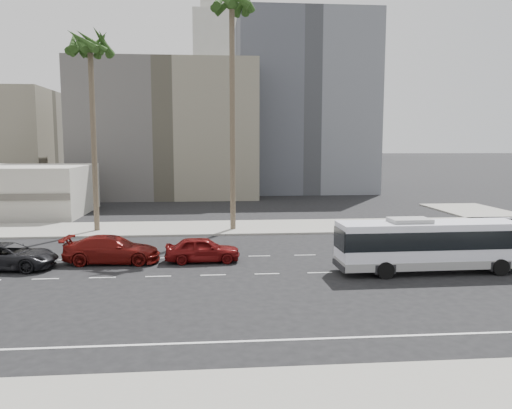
{
  "coord_description": "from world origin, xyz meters",
  "views": [
    {
      "loc": [
        -6.01,
        -27.16,
        7.24
      ],
      "look_at": [
        -3.26,
        4.0,
        3.44
      ],
      "focal_mm": 35.16,
      "sensor_mm": 36.0,
      "label": 1
    }
  ],
  "objects": [
    {
      "name": "ground",
      "position": [
        0.0,
        0.0,
        0.0
      ],
      "size": [
        700.0,
        700.0,
        0.0
      ],
      "primitive_type": "plane",
      "color": "black",
      "rests_on": "ground"
    },
    {
      "name": "car_b",
      "position": [
        -12.13,
        3.49,
        0.84
      ],
      "size": [
        2.65,
        5.89,
        1.68
      ],
      "primitive_type": "imported",
      "rotation": [
        0.0,
        0.0,
        1.52
      ],
      "color": "#66100D",
      "rests_on": "ground"
    },
    {
      "name": "midrise_beige_west",
      "position": [
        -12.0,
        45.0,
        9.0
      ],
      "size": [
        24.0,
        18.0,
        18.0
      ],
      "primitive_type": "cube",
      "color": "#5D5A54",
      "rests_on": "ground"
    },
    {
      "name": "palm_mid",
      "position": [
        -15.51,
        14.65,
        14.58
      ],
      "size": [
        5.25,
        5.25,
        16.2
      ],
      "rotation": [
        0.0,
        0.0,
        0.08
      ],
      "color": "brown",
      "rests_on": "ground"
    },
    {
      "name": "car_c",
      "position": [
        -17.83,
        2.46,
        0.76
      ],
      "size": [
        3.04,
        5.71,
        1.53
      ],
      "primitive_type": "imported",
      "rotation": [
        0.0,
        0.0,
        1.47
      ],
      "color": "black",
      "rests_on": "ground"
    },
    {
      "name": "midrise_gray_center",
      "position": [
        8.0,
        52.0,
        13.0
      ],
      "size": [
        20.0,
        20.0,
        26.0
      ],
      "primitive_type": "cube",
      "color": "#51545D",
      "rests_on": "ground"
    },
    {
      "name": "car_a",
      "position": [
        -6.63,
        3.27,
        0.78
      ],
      "size": [
        1.9,
        4.6,
        1.56
      ],
      "primitive_type": "imported",
      "rotation": [
        0.0,
        0.0,
        1.58
      ],
      "color": "#650D0D",
      "rests_on": "ground"
    },
    {
      "name": "highrise_right",
      "position": [
        45.0,
        230.0,
        35.0
      ],
      "size": [
        26.0,
        26.0,
        70.0
      ],
      "primitive_type": "cube",
      "color": "#535A65",
      "rests_on": "ground"
    },
    {
      "name": "highrise_far",
      "position": [
        70.0,
        260.0,
        30.0
      ],
      "size": [
        22.0,
        22.0,
        60.0
      ],
      "primitive_type": "cube",
      "color": "#535A65",
      "rests_on": "ground"
    },
    {
      "name": "sidewalk_north",
      "position": [
        0.0,
        15.5,
        0.07
      ],
      "size": [
        120.0,
        7.0,
        0.15
      ],
      "primitive_type": "cube",
      "color": "gray",
      "rests_on": "ground"
    },
    {
      "name": "civic_tower",
      "position": [
        -2.0,
        250.0,
        38.83
      ],
      "size": [
        42.0,
        42.0,
        129.0
      ],
      "color": "beige",
      "rests_on": "ground"
    },
    {
      "name": "palm_near",
      "position": [
        -4.29,
        14.33,
        17.98
      ],
      "size": [
        5.91,
        5.91,
        19.85
      ],
      "rotation": [
        0.0,
        0.0,
        -0.37
      ],
      "color": "brown",
      "rests_on": "ground"
    },
    {
      "name": "city_bus",
      "position": [
        6.38,
        -0.32,
        1.63
      ],
      "size": [
        10.84,
        2.65,
        3.1
      ],
      "rotation": [
        0.0,
        0.0,
        0.02
      ],
      "color": "white",
      "rests_on": "ground"
    }
  ]
}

